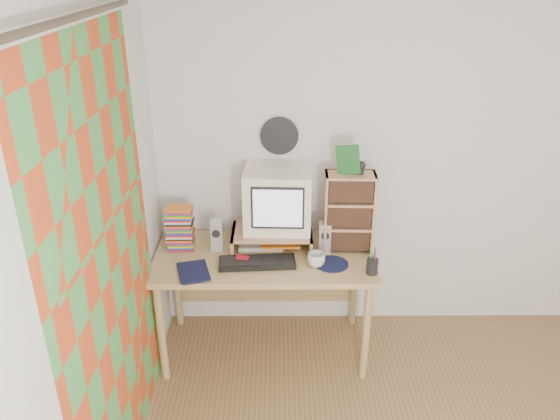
{
  "coord_description": "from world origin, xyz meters",
  "views": [
    {
      "loc": [
        -0.94,
        -1.67,
        2.49
      ],
      "look_at": [
        -0.93,
        1.33,
        1.09
      ],
      "focal_mm": 35.0,
      "sensor_mm": 36.0,
      "label": 1
    }
  ],
  "objects_px": {
    "diary": "(179,272)",
    "mug": "(316,260)",
    "cd_rack": "(349,212)",
    "desk": "(264,267)",
    "crt_monitor": "(278,199)",
    "keyboard": "(257,263)",
    "dvd_stack": "(180,231)"
  },
  "relations": [
    {
      "from": "crt_monitor",
      "to": "diary",
      "type": "bearing_deg",
      "value": -143.53
    },
    {
      "from": "crt_monitor",
      "to": "keyboard",
      "type": "relative_size",
      "value": 0.89
    },
    {
      "from": "crt_monitor",
      "to": "keyboard",
      "type": "bearing_deg",
      "value": -112.13
    },
    {
      "from": "desk",
      "to": "mug",
      "type": "height_order",
      "value": "mug"
    },
    {
      "from": "crt_monitor",
      "to": "cd_rack",
      "type": "xyz_separation_m",
      "value": [
        0.45,
        -0.07,
        -0.06
      ]
    },
    {
      "from": "dvd_stack",
      "to": "mug",
      "type": "xyz_separation_m",
      "value": [
        0.87,
        -0.24,
        -0.08
      ]
    },
    {
      "from": "desk",
      "to": "cd_rack",
      "type": "distance_m",
      "value": 0.67
    },
    {
      "from": "desk",
      "to": "cd_rack",
      "type": "height_order",
      "value": "cd_rack"
    },
    {
      "from": "desk",
      "to": "crt_monitor",
      "type": "distance_m",
      "value": 0.47
    },
    {
      "from": "crt_monitor",
      "to": "keyboard",
      "type": "distance_m",
      "value": 0.43
    },
    {
      "from": "crt_monitor",
      "to": "diary",
      "type": "relative_size",
      "value": 1.95
    },
    {
      "from": "crt_monitor",
      "to": "mug",
      "type": "bearing_deg",
      "value": -49.05
    },
    {
      "from": "dvd_stack",
      "to": "diary",
      "type": "relative_size",
      "value": 1.1
    },
    {
      "from": "keyboard",
      "to": "cd_rack",
      "type": "xyz_separation_m",
      "value": [
        0.58,
        0.21,
        0.25
      ]
    },
    {
      "from": "crt_monitor",
      "to": "diary",
      "type": "height_order",
      "value": "crt_monitor"
    },
    {
      "from": "dvd_stack",
      "to": "mug",
      "type": "bearing_deg",
      "value": -15.77
    },
    {
      "from": "desk",
      "to": "keyboard",
      "type": "relative_size",
      "value": 2.96
    },
    {
      "from": "desk",
      "to": "dvd_stack",
      "type": "distance_m",
      "value": 0.6
    },
    {
      "from": "crt_monitor",
      "to": "cd_rack",
      "type": "bearing_deg",
      "value": -7.12
    },
    {
      "from": "cd_rack",
      "to": "diary",
      "type": "xyz_separation_m",
      "value": [
        -1.05,
        -0.33,
        -0.24
      ]
    },
    {
      "from": "diary",
      "to": "mug",
      "type": "bearing_deg",
      "value": -7.87
    },
    {
      "from": "crt_monitor",
      "to": "dvd_stack",
      "type": "relative_size",
      "value": 1.77
    },
    {
      "from": "keyboard",
      "to": "diary",
      "type": "height_order",
      "value": "diary"
    },
    {
      "from": "keyboard",
      "to": "mug",
      "type": "relative_size",
      "value": 4.28
    },
    {
      "from": "desk",
      "to": "diary",
      "type": "bearing_deg",
      "value": -147.92
    },
    {
      "from": "keyboard",
      "to": "dvd_stack",
      "type": "relative_size",
      "value": 1.99
    },
    {
      "from": "desk",
      "to": "cd_rack",
      "type": "relative_size",
      "value": 2.67
    },
    {
      "from": "desk",
      "to": "mug",
      "type": "xyz_separation_m",
      "value": [
        0.33,
        -0.21,
        0.18
      ]
    },
    {
      "from": "crt_monitor",
      "to": "diary",
      "type": "xyz_separation_m",
      "value": [
        -0.59,
        -0.4,
        -0.3
      ]
    },
    {
      "from": "desk",
      "to": "diary",
      "type": "xyz_separation_m",
      "value": [
        -0.51,
        -0.32,
        0.16
      ]
    },
    {
      "from": "desk",
      "to": "dvd_stack",
      "type": "relative_size",
      "value": 5.88
    },
    {
      "from": "desk",
      "to": "cd_rack",
      "type": "bearing_deg",
      "value": 1.28
    }
  ]
}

